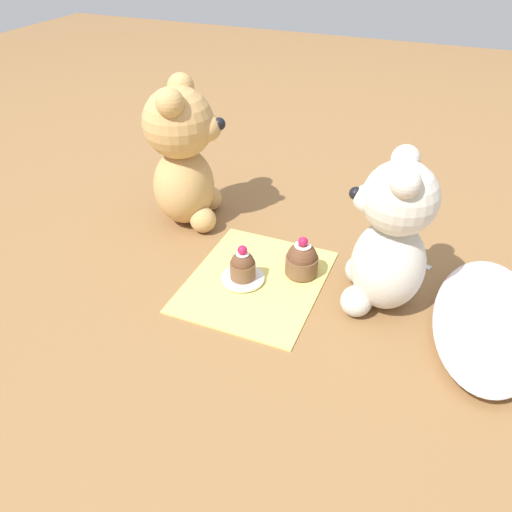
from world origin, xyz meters
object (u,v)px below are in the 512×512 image
(teddy_bear_tan, at_px, (183,155))
(saucer_plate, at_px, (243,278))
(cupcake_near_cream_bear, at_px, (302,260))
(cupcake_near_tan_bear, at_px, (243,266))
(teaspoon, at_px, (405,257))
(teddy_bear_cream, at_px, (390,240))

(teddy_bear_tan, distance_m, saucer_plate, 0.28)
(teddy_bear_tan, bearing_deg, cupcake_near_cream_bear, -126.78)
(teddy_bear_tan, xyz_separation_m, cupcake_near_tan_bear, (0.15, 0.19, -0.11))
(saucer_plate, distance_m, teaspoon, 0.32)
(teddy_bear_cream, xyz_separation_m, cupcake_near_cream_bear, (-0.02, -0.14, -0.09))
(teddy_bear_cream, relative_size, teddy_bear_tan, 0.90)
(saucer_plate, relative_size, cupcake_near_tan_bear, 1.15)
(teddy_bear_tan, xyz_separation_m, teaspoon, (-0.03, 0.45, -0.14))
(teddy_bear_cream, relative_size, cupcake_near_cream_bear, 3.50)
(teddy_bear_tan, distance_m, teaspoon, 0.47)
(saucer_plate, bearing_deg, teaspoon, 125.74)
(teddy_bear_tan, relative_size, cupcake_near_cream_bear, 3.87)
(saucer_plate, distance_m, cupcake_near_tan_bear, 0.03)
(saucer_plate, height_order, teaspoon, saucer_plate)
(saucer_plate, relative_size, teaspoon, 0.73)
(saucer_plate, bearing_deg, teddy_bear_tan, -128.46)
(teaspoon, bearing_deg, teddy_bear_tan, 22.09)
(teaspoon, bearing_deg, saucer_plate, 54.02)
(teddy_bear_tan, relative_size, cupcake_near_tan_bear, 4.39)
(teddy_bear_tan, height_order, cupcake_near_tan_bear, teddy_bear_tan)
(teddy_bear_cream, height_order, saucer_plate, teddy_bear_cream)
(teddy_bear_cream, relative_size, saucer_plate, 3.45)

